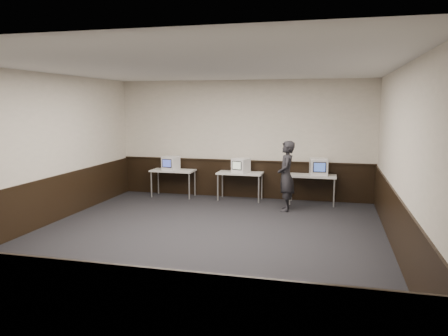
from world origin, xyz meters
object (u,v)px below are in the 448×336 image
(desk_right, at_px, (312,178))
(emac_right, at_px, (319,167))
(desk_left, at_px, (173,172))
(emac_left, at_px, (171,163))
(desk_center, at_px, (240,175))
(emac_center, at_px, (241,165))
(person, at_px, (286,176))

(desk_right, distance_m, emac_right, 0.32)
(desk_left, xyz_separation_m, emac_left, (-0.04, -0.05, 0.26))
(desk_center, relative_size, emac_right, 2.33)
(desk_left, bearing_deg, emac_center, -0.35)
(desk_center, distance_m, person, 1.60)
(desk_right, xyz_separation_m, emac_right, (0.14, 0.02, 0.29))
(desk_center, xyz_separation_m, emac_center, (0.02, -0.01, 0.26))
(emac_left, distance_m, emac_center, 1.97)
(emac_left, relative_size, emac_center, 0.92)
(desk_left, height_order, emac_right, emac_right)
(emac_left, xyz_separation_m, emac_center, (1.97, 0.04, -0.00))
(emac_center, height_order, emac_right, emac_right)
(desk_right, distance_m, emac_center, 1.90)
(desk_left, bearing_deg, person, -15.62)
(desk_left, distance_m, emac_center, 1.94)
(desk_left, distance_m, person, 3.35)
(emac_left, height_order, emac_center, emac_left)
(desk_center, bearing_deg, desk_left, 180.00)
(desk_right, relative_size, emac_center, 2.36)
(emac_left, height_order, person, person)
(desk_center, height_order, person, person)
(desk_right, bearing_deg, emac_right, 8.59)
(emac_left, height_order, emac_right, emac_right)
(emac_center, distance_m, person, 1.57)
(emac_right, bearing_deg, desk_left, 171.68)
(desk_center, distance_m, emac_right, 2.06)
(emac_center, bearing_deg, person, -14.56)
(desk_left, distance_m, desk_right, 3.80)
(desk_center, xyz_separation_m, person, (1.32, -0.90, 0.17))
(person, bearing_deg, emac_center, -130.37)
(person, bearing_deg, desk_center, -130.29)
(emac_left, bearing_deg, emac_right, 11.15)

